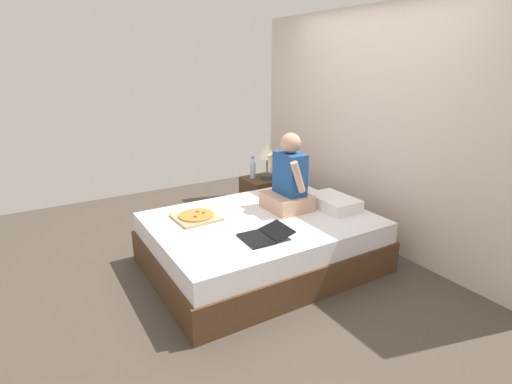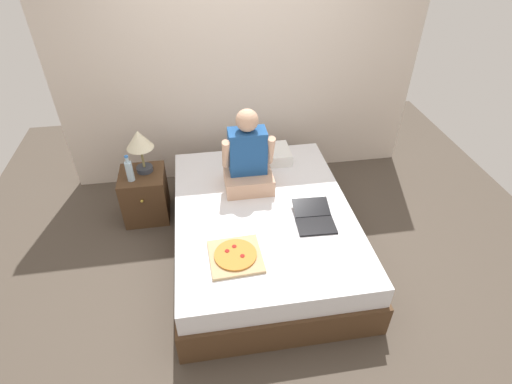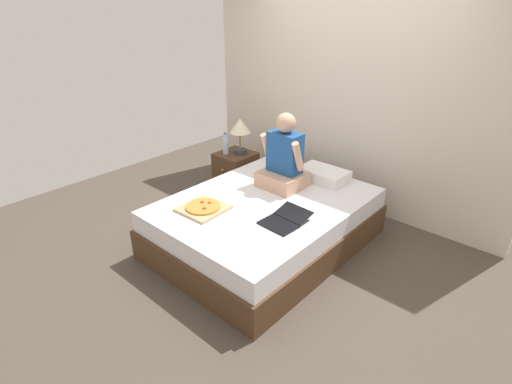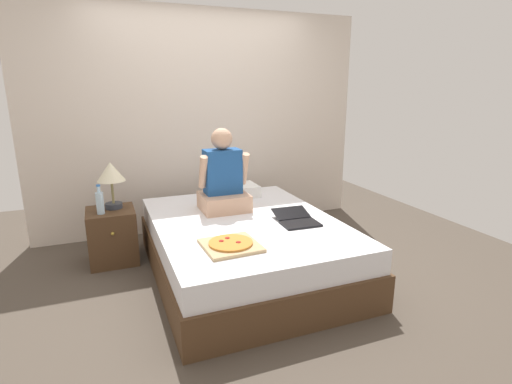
{
  "view_description": "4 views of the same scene",
  "coord_description": "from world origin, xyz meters",
  "px_view_note": "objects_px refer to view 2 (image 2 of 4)",
  "views": [
    {
      "loc": [
        3.04,
        -1.89,
        1.96
      ],
      "look_at": [
        -0.08,
        -0.01,
        0.75
      ],
      "focal_mm": 28.0,
      "sensor_mm": 36.0,
      "label": 1
    },
    {
      "loc": [
        -0.49,
        -2.67,
        2.78
      ],
      "look_at": [
        -0.09,
        -0.13,
        0.81
      ],
      "focal_mm": 28.0,
      "sensor_mm": 36.0,
      "label": 2
    },
    {
      "loc": [
        2.26,
        -2.67,
        2.31
      ],
      "look_at": [
        0.07,
        -0.23,
        0.7
      ],
      "focal_mm": 28.0,
      "sensor_mm": 36.0,
      "label": 3
    },
    {
      "loc": [
        -1.15,
        -3.17,
        1.67
      ],
      "look_at": [
        0.09,
        -0.04,
        0.77
      ],
      "focal_mm": 28.0,
      "sensor_mm": 36.0,
      "label": 4
    }
  ],
  "objects_px": {
    "water_bottle": "(129,171)",
    "person_seated": "(248,160)",
    "lamp_on_left_nightstand": "(139,142)",
    "laptop": "(314,220)",
    "pizza_box": "(236,256)",
    "nightstand_left": "(145,195)",
    "bed": "(263,230)"
  },
  "relations": [
    {
      "from": "water_bottle",
      "to": "person_seated",
      "type": "distance_m",
      "value": 1.14
    },
    {
      "from": "lamp_on_left_nightstand",
      "to": "water_bottle",
      "type": "height_order",
      "value": "lamp_on_left_nightstand"
    },
    {
      "from": "water_bottle",
      "to": "laptop",
      "type": "height_order",
      "value": "water_bottle"
    },
    {
      "from": "person_seated",
      "to": "pizza_box",
      "type": "bearing_deg",
      "value": -104.02
    },
    {
      "from": "nightstand_left",
      "to": "pizza_box",
      "type": "height_order",
      "value": "pizza_box"
    },
    {
      "from": "bed",
      "to": "nightstand_left",
      "type": "xyz_separation_m",
      "value": [
        -1.11,
        0.7,
        0.01
      ]
    },
    {
      "from": "water_bottle",
      "to": "laptop",
      "type": "relative_size",
      "value": 0.64
    },
    {
      "from": "lamp_on_left_nightstand",
      "to": "pizza_box",
      "type": "relative_size",
      "value": 1.08
    },
    {
      "from": "laptop",
      "to": "bed",
      "type": "bearing_deg",
      "value": 149.93
    },
    {
      "from": "bed",
      "to": "pizza_box",
      "type": "relative_size",
      "value": 5.08
    },
    {
      "from": "pizza_box",
      "to": "bed",
      "type": "bearing_deg",
      "value": 60.38
    },
    {
      "from": "laptop",
      "to": "water_bottle",
      "type": "bearing_deg",
      "value": 152.14
    },
    {
      "from": "nightstand_left",
      "to": "water_bottle",
      "type": "xyz_separation_m",
      "value": [
        -0.08,
        -0.09,
        0.37
      ]
    },
    {
      "from": "person_seated",
      "to": "laptop",
      "type": "xyz_separation_m",
      "value": [
        0.48,
        -0.6,
        -0.27
      ]
    },
    {
      "from": "nightstand_left",
      "to": "water_bottle",
      "type": "distance_m",
      "value": 0.39
    },
    {
      "from": "bed",
      "to": "water_bottle",
      "type": "bearing_deg",
      "value": 152.91
    },
    {
      "from": "nightstand_left",
      "to": "pizza_box",
      "type": "bearing_deg",
      "value": -57.3
    },
    {
      "from": "bed",
      "to": "laptop",
      "type": "relative_size",
      "value": 4.95
    },
    {
      "from": "pizza_box",
      "to": "water_bottle",
      "type": "bearing_deg",
      "value": 127.28
    },
    {
      "from": "water_bottle",
      "to": "laptop",
      "type": "bearing_deg",
      "value": -27.86
    },
    {
      "from": "nightstand_left",
      "to": "pizza_box",
      "type": "relative_size",
      "value": 1.26
    },
    {
      "from": "laptop",
      "to": "pizza_box",
      "type": "xyz_separation_m",
      "value": [
        -0.71,
        -0.31,
        -0.0
      ]
    },
    {
      "from": "lamp_on_left_nightstand",
      "to": "nightstand_left",
      "type": "bearing_deg",
      "value": -128.62
    },
    {
      "from": "nightstand_left",
      "to": "laptop",
      "type": "distance_m",
      "value": 1.8
    },
    {
      "from": "bed",
      "to": "laptop",
      "type": "height_order",
      "value": "laptop"
    },
    {
      "from": "laptop",
      "to": "person_seated",
      "type": "bearing_deg",
      "value": 128.7
    },
    {
      "from": "nightstand_left",
      "to": "lamp_on_left_nightstand",
      "type": "xyz_separation_m",
      "value": [
        0.04,
        0.05,
        0.59
      ]
    },
    {
      "from": "nightstand_left",
      "to": "water_bottle",
      "type": "bearing_deg",
      "value": -131.65
    },
    {
      "from": "bed",
      "to": "laptop",
      "type": "distance_m",
      "value": 0.54
    },
    {
      "from": "lamp_on_left_nightstand",
      "to": "water_bottle",
      "type": "distance_m",
      "value": 0.28
    },
    {
      "from": "water_bottle",
      "to": "laptop",
      "type": "xyz_separation_m",
      "value": [
        1.59,
        -0.84,
        -0.11
      ]
    },
    {
      "from": "bed",
      "to": "lamp_on_left_nightstand",
      "type": "height_order",
      "value": "lamp_on_left_nightstand"
    }
  ]
}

